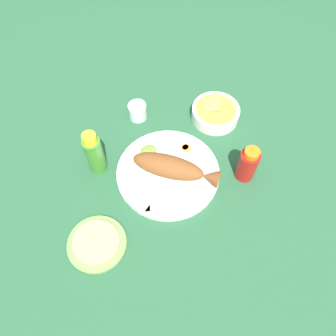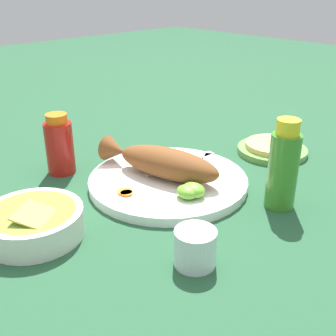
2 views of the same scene
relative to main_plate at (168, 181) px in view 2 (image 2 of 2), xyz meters
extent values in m
plane|color=#235133|center=(0.00, 0.00, -0.01)|extent=(4.00, 4.00, 0.00)
cylinder|color=white|center=(0.00, 0.00, 0.00)|extent=(0.32, 0.32, 0.02)
ellipsoid|color=brown|center=(0.00, 0.00, 0.04)|extent=(0.23, 0.13, 0.06)
cone|color=brown|center=(-0.13, -0.03, 0.04)|extent=(0.06, 0.06, 0.05)
cube|color=silver|center=(-0.03, 0.03, 0.01)|extent=(0.02, 0.12, 0.00)
cube|color=silver|center=(-0.02, 0.12, 0.01)|extent=(0.02, 0.07, 0.00)
cube|color=silver|center=(0.05, 0.04, 0.01)|extent=(0.07, 0.10, 0.00)
cube|color=silver|center=(0.00, 0.12, 0.01)|extent=(0.05, 0.07, 0.00)
cylinder|color=orange|center=(0.00, -0.11, 0.01)|extent=(0.02, 0.02, 0.00)
cylinder|color=orange|center=(-0.01, -0.10, 0.01)|extent=(0.03, 0.03, 0.00)
ellipsoid|color=#6BB233|center=(0.09, -0.03, 0.02)|extent=(0.04, 0.04, 0.02)
ellipsoid|color=#6BB233|center=(0.09, -0.02, 0.02)|extent=(0.05, 0.04, 0.03)
cylinder|color=#B21914|center=(-0.20, -0.12, 0.05)|extent=(0.06, 0.06, 0.11)
cylinder|color=orange|center=(-0.20, -0.12, 0.11)|extent=(0.04, 0.04, 0.02)
cylinder|color=#3D8428|center=(0.20, 0.09, 0.06)|extent=(0.05, 0.05, 0.14)
cylinder|color=yellow|center=(0.20, 0.09, 0.14)|extent=(0.04, 0.04, 0.03)
cylinder|color=silver|center=(0.21, -0.15, 0.02)|extent=(0.06, 0.06, 0.06)
cylinder|color=white|center=(0.21, -0.15, 0.00)|extent=(0.05, 0.05, 0.03)
cylinder|color=white|center=(-0.02, -0.28, 0.01)|extent=(0.16, 0.16, 0.05)
cylinder|color=olive|center=(-0.02, -0.28, 0.03)|extent=(0.14, 0.14, 0.02)
cube|color=gold|center=(0.01, -0.28, 0.04)|extent=(0.09, 0.09, 0.02)
cylinder|color=#6B9E4C|center=(0.05, 0.29, 0.00)|extent=(0.16, 0.16, 0.01)
cylinder|color=#E0C666|center=(0.05, 0.29, 0.01)|extent=(0.13, 0.13, 0.01)
camera|label=1|loc=(-0.27, 0.44, 0.88)|focal=35.00mm
camera|label=2|loc=(0.55, -0.52, 0.38)|focal=45.00mm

